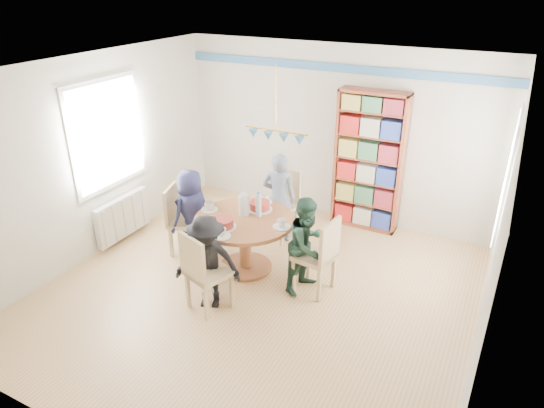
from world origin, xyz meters
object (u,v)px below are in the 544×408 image
Objects in this scene: person_left at (192,213)px; person_far at (279,198)px; chair_right at (321,253)px; chair_far at (283,200)px; person_right at (307,245)px; chair_near at (202,269)px; dining_table at (245,231)px; bookshelf at (369,163)px; chair_left at (180,217)px; person_near at (208,263)px; radiator at (123,217)px.

person_far is (0.89, 0.89, 0.05)m from person_left.
chair_far is at bearing 133.82° from chair_right.
chair_near is at bearing 151.87° from person_right.
bookshelf reaches higher than dining_table.
dining_table is at bearing 1.16° from chair_left.
person_right is at bearing 47.74° from chair_near.
person_near is (0.02, -0.89, 0.03)m from dining_table.
person_near is 0.56× the size of bookshelf.
chair_near is at bearing -43.07° from chair_left.
radiator is 0.47× the size of bookshelf.
person_far reaches higher than chair_right.
person_right reaches higher than dining_table.
chair_left is at bearing 179.43° from chair_right.
person_near is at bearing -141.20° from chair_right.
chair_right is at bearing 102.67° from person_left.
bookshelf is at bearing 91.51° from chair_right.
dining_table is 2.23m from bookshelf.
person_far is (0.00, -0.13, 0.10)m from chair_far.
chair_far is at bearing 68.94° from person_near.
dining_table is at bearing 70.14° from person_far.
person_right reaches higher than radiator.
chair_far is 1.36m from person_left.
person_left is 0.93× the size of person_far.
chair_far is 0.83× the size of person_left.
chair_near is (1.05, -0.98, 0.02)m from chair_left.
person_near reaches higher than chair_left.
person_near is at bearing 71.96° from person_far.
bookshelf reaches higher than person_near.
person_far is 1.14× the size of person_near.
chair_right is 2.02m from bookshelf.
radiator is at bearing 138.40° from person_near.
chair_right is 1.94m from person_left.
chair_left is at bearing -59.45° from person_left.
person_left is (-0.89, -1.02, 0.05)m from chair_far.
dining_table is 1.00m from chair_near.
person_far is (-0.87, 0.96, 0.05)m from person_right.
person_far is at bearing 27.06° from radiator.
dining_table is 1.26× the size of chair_far.
chair_near reaches higher than radiator.
chair_far reaches higher than chair_left.
person_left reaches higher than chair_near.
dining_table is at bearing 91.38° from chair_near.
chair_far is (0.03, 1.05, 0.01)m from dining_table.
person_left reaches higher than chair_right.
person_far is 1.46m from bookshelf.
chair_near is 0.76× the size of person_far.
chair_near is 0.48× the size of bookshelf.
person_left reaches higher than dining_table.
radiator is 1.00× the size of chair_right.
dining_table is at bearing 70.68° from person_near.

